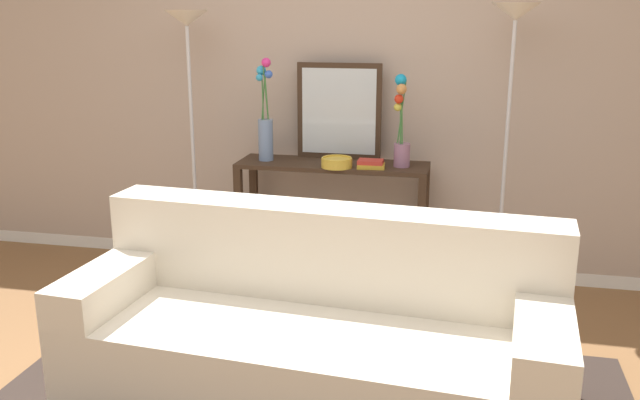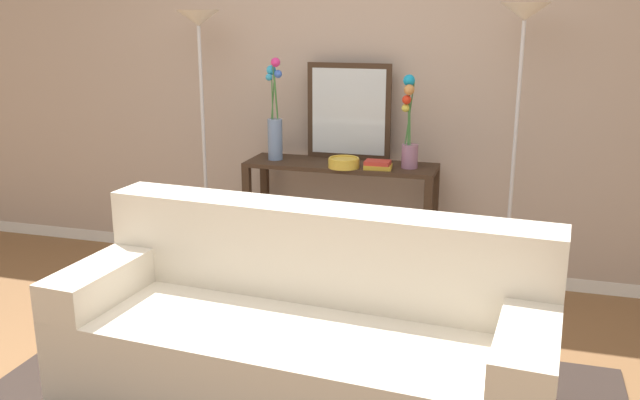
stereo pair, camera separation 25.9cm
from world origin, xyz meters
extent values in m
cube|color=white|center=(0.00, 2.08, 0.04)|extent=(12.00, 0.15, 0.09)
cube|color=#B29E8E|center=(0.00, 2.08, 1.41)|extent=(12.00, 0.14, 2.64)
cube|color=beige|center=(0.22, 0.22, 0.21)|extent=(2.32, 1.04, 0.42)
cube|color=beige|center=(0.24, 0.53, 0.65)|extent=(2.27, 0.42, 0.46)
cube|color=beige|center=(-0.79, 0.30, 0.30)|extent=(0.30, 0.89, 0.60)
cube|color=beige|center=(1.23, 0.15, 0.30)|extent=(0.30, 0.89, 0.60)
cube|color=#382619|center=(0.02, 1.74, 0.82)|extent=(1.25, 0.38, 0.03)
cube|color=#382619|center=(0.02, 1.74, 0.15)|extent=(1.15, 0.32, 0.01)
cube|color=#382619|center=(-0.58, 1.58, 0.40)|extent=(0.05, 0.05, 0.80)
cube|color=#382619|center=(0.62, 1.58, 0.40)|extent=(0.05, 0.05, 0.80)
cube|color=#382619|center=(-0.58, 1.90, 0.40)|extent=(0.05, 0.05, 0.80)
cube|color=#382619|center=(0.62, 1.90, 0.40)|extent=(0.05, 0.05, 0.80)
cylinder|color=silver|center=(-0.92, 1.66, 0.01)|extent=(0.26, 0.26, 0.02)
cylinder|color=silver|center=(-0.92, 1.66, 0.86)|extent=(0.02, 0.02, 1.68)
cone|color=silver|center=(-0.92, 1.66, 1.75)|extent=(0.28, 0.28, 0.10)
cylinder|color=silver|center=(1.11, 1.66, 0.01)|extent=(0.26, 0.26, 0.02)
cylinder|color=silver|center=(1.11, 1.66, 0.88)|extent=(0.02, 0.02, 1.72)
cone|color=silver|center=(1.11, 1.66, 1.79)|extent=(0.28, 0.28, 0.10)
cube|color=#382619|center=(0.03, 1.90, 1.15)|extent=(0.57, 0.02, 0.64)
cube|color=silver|center=(0.03, 1.89, 1.15)|extent=(0.50, 0.01, 0.57)
cylinder|color=#6B84AD|center=(-0.44, 1.73, 0.97)|extent=(0.10, 0.10, 0.27)
cylinder|color=#3D7538|center=(-0.45, 1.74, 1.26)|extent=(0.03, 0.03, 0.32)
sphere|color=#32AADD|center=(-0.46, 1.75, 1.42)|extent=(0.06, 0.06, 0.06)
cylinder|color=#3D7538|center=(-0.43, 1.72, 1.29)|extent=(0.03, 0.03, 0.37)
sphere|color=#DD3083|center=(-0.41, 1.71, 1.48)|extent=(0.06, 0.06, 0.06)
cylinder|color=#3D7538|center=(-0.45, 1.72, 1.24)|extent=(0.01, 0.02, 0.27)
sphere|color=#319CC9|center=(-0.46, 1.71, 1.38)|extent=(0.05, 0.05, 0.05)
cylinder|color=#3D7538|center=(-0.42, 1.73, 1.25)|extent=(0.02, 0.03, 0.30)
sphere|color=blue|center=(-0.40, 1.72, 1.40)|extent=(0.05, 0.05, 0.05)
cylinder|color=gray|center=(0.47, 1.73, 0.91)|extent=(0.10, 0.10, 0.15)
cylinder|color=#3D7538|center=(0.46, 1.73, 1.10)|extent=(0.01, 0.04, 0.23)
sphere|color=gold|center=(0.44, 1.72, 1.21)|extent=(0.05, 0.05, 0.05)
cylinder|color=#3D7538|center=(0.47, 1.72, 1.15)|extent=(0.02, 0.01, 0.35)
sphere|color=#CB8646|center=(0.46, 1.70, 1.33)|extent=(0.07, 0.07, 0.07)
cylinder|color=#3D7538|center=(0.46, 1.72, 1.12)|extent=(0.02, 0.02, 0.28)
sphere|color=red|center=(0.44, 1.71, 1.26)|extent=(0.06, 0.06, 0.06)
cylinder|color=#3D7538|center=(0.46, 1.74, 1.18)|extent=(0.05, 0.04, 0.40)
sphere|color=#1699D1|center=(0.45, 1.76, 1.38)|extent=(0.07, 0.07, 0.07)
cylinder|color=gold|center=(0.07, 1.62, 0.86)|extent=(0.20, 0.20, 0.05)
torus|color=gold|center=(0.07, 1.62, 0.89)|extent=(0.20, 0.20, 0.01)
cube|color=gold|center=(0.29, 1.65, 0.84)|extent=(0.18, 0.14, 0.03)
cube|color=#BC3328|center=(0.28, 1.65, 0.87)|extent=(0.16, 0.12, 0.03)
cube|color=slate|center=(-0.48, 1.74, 0.06)|extent=(0.03, 0.18, 0.13)
cube|color=#2D2D33|center=(-0.45, 1.74, 0.05)|extent=(0.03, 0.17, 0.10)
cube|color=#236033|center=(-0.42, 1.74, 0.05)|extent=(0.02, 0.15, 0.11)
cube|color=navy|center=(-0.37, 1.74, 0.05)|extent=(0.06, 0.15, 0.10)
cube|color=#BC3328|center=(-0.32, 1.74, 0.06)|extent=(0.05, 0.13, 0.11)
cube|color=#B77F33|center=(-0.27, 1.74, 0.06)|extent=(0.04, 0.18, 0.12)
cube|color=#6B3360|center=(-0.23, 1.74, 0.05)|extent=(0.03, 0.14, 0.11)
cube|color=silver|center=(-0.19, 1.74, 0.05)|extent=(0.06, 0.16, 0.10)
cube|color=tan|center=(-0.13, 1.74, 0.06)|extent=(0.05, 0.14, 0.12)
cube|color=gold|center=(-0.08, 1.74, 0.06)|extent=(0.05, 0.17, 0.11)
camera|label=1|loc=(0.88, -2.56, 1.78)|focal=38.30mm
camera|label=2|loc=(1.13, -2.50, 1.78)|focal=38.30mm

